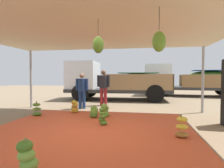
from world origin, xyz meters
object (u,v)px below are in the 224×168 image
at_px(banana_bunch_2, 94,112).
at_px(cargo_truck_main, 114,81).
at_px(banana_bunch_4, 27,161).
at_px(worker_0, 103,85).
at_px(banana_bunch_5, 37,110).
at_px(banana_bunch_7, 103,117).
at_px(banana_bunch_1, 182,128).
at_px(banana_bunch_6, 75,107).
at_px(banana_bunch_3, 105,111).
at_px(worker_1, 82,88).
at_px(cargo_truck_far, 189,80).

relative_size(banana_bunch_2, cargo_truck_main, 0.07).
height_order(banana_bunch_4, worker_0, worker_0).
bearing_deg(banana_bunch_5, banana_bunch_7, -18.37).
relative_size(banana_bunch_1, banana_bunch_7, 0.96).
height_order(banana_bunch_6, banana_bunch_7, banana_bunch_7).
distance_m(banana_bunch_1, banana_bunch_3, 2.99).
relative_size(banana_bunch_1, banana_bunch_2, 1.25).
bearing_deg(banana_bunch_2, banana_bunch_4, -88.68).
relative_size(banana_bunch_2, worker_1, 0.28).
xyz_separation_m(banana_bunch_2, cargo_truck_far, (5.15, 8.39, 1.03)).
distance_m(banana_bunch_5, cargo_truck_main, 5.78).
bearing_deg(banana_bunch_4, banana_bunch_7, 82.06).
height_order(banana_bunch_3, banana_bunch_7, banana_bunch_7).
relative_size(banana_bunch_7, cargo_truck_far, 0.08).
bearing_deg(banana_bunch_6, banana_bunch_2, -35.36).
relative_size(banana_bunch_6, worker_1, 0.34).
relative_size(banana_bunch_4, cargo_truck_far, 0.08).
bearing_deg(banana_bunch_1, banana_bunch_5, 160.64).
bearing_deg(banana_bunch_5, cargo_truck_far, 48.92).
xyz_separation_m(banana_bunch_5, worker_0, (1.94, 2.83, 0.82)).
distance_m(banana_bunch_4, banana_bunch_7, 3.10).
bearing_deg(worker_0, banana_bunch_6, -109.36).
height_order(banana_bunch_6, cargo_truck_main, cargo_truck_main).
height_order(banana_bunch_6, worker_0, worker_0).
distance_m(banana_bunch_3, banana_bunch_4, 4.21).
height_order(banana_bunch_2, cargo_truck_far, cargo_truck_far).
distance_m(banana_bunch_4, cargo_truck_main, 9.33).
relative_size(banana_bunch_4, worker_0, 0.33).
distance_m(banana_bunch_1, banana_bunch_2, 3.16).
distance_m(banana_bunch_2, banana_bunch_6, 1.21).
relative_size(banana_bunch_4, worker_1, 0.37).
height_order(banana_bunch_3, cargo_truck_main, cargo_truck_main).
bearing_deg(banana_bunch_6, cargo_truck_far, 51.43).
xyz_separation_m(banana_bunch_3, worker_1, (-1.38, 1.54, 0.71)).
xyz_separation_m(banana_bunch_1, banana_bunch_3, (-2.29, 1.92, -0.01)).
bearing_deg(cargo_truck_main, banana_bunch_7, -84.06).
relative_size(banana_bunch_1, worker_1, 0.34).
bearing_deg(banana_bunch_7, banana_bunch_4, -97.94).
xyz_separation_m(banana_bunch_1, cargo_truck_far, (2.50, 10.12, 0.99)).
xyz_separation_m(banana_bunch_6, cargo_truck_main, (0.86, 4.58, 0.94)).
height_order(banana_bunch_3, banana_bunch_5, banana_bunch_5).
relative_size(banana_bunch_2, banana_bunch_5, 0.83).
bearing_deg(banana_bunch_7, banana_bunch_2, 119.22).
bearing_deg(banana_bunch_4, banana_bunch_2, 91.32).
bearing_deg(cargo_truck_main, banana_bunch_6, -100.65).
bearing_deg(banana_bunch_3, worker_1, 131.80).
distance_m(banana_bunch_4, cargo_truck_far, 13.42).
distance_m(banana_bunch_4, banana_bunch_5, 4.59).
relative_size(banana_bunch_5, worker_0, 0.30).
relative_size(banana_bunch_1, worker_0, 0.31).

